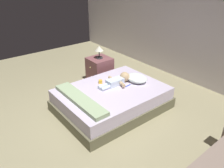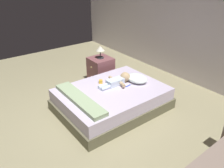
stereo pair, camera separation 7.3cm
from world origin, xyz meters
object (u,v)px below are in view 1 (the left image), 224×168
pillow (137,78)px  nightstand (100,70)px  bed (112,99)px  toy_block (100,82)px  toothbrush (128,85)px  baby (118,80)px  lamp (99,50)px

pillow → nightstand: bearing=-176.5°
bed → toy_block: 0.39m
bed → nightstand: (-1.06, 0.49, 0.08)m
bed → toothbrush: size_ratio=14.17×
bed → baby: (-0.10, 0.22, 0.28)m
nightstand → toothbrush: bearing=-8.7°
pillow → lamp: bearing=-176.5°
bed → nightstand: 1.17m
bed → baby: 0.37m
pillow → lamp: (-1.10, -0.07, 0.28)m
bed → lamp: size_ratio=6.83×
toothbrush → toy_block: (-0.39, -0.34, 0.02)m
bed → lamp: (-1.06, 0.49, 0.55)m
baby → toothbrush: (0.18, 0.09, -0.06)m
toothbrush → baby: bearing=-152.4°
pillow → toy_block: bearing=-120.8°
bed → pillow: 0.62m
nightstand → lamp: (-0.00, 0.00, 0.47)m
bed → pillow: size_ratio=4.35×
pillow → lamp: lamp is taller
pillow → nightstand: (-1.10, -0.07, -0.19)m
baby → pillow: bearing=67.9°
toothbrush → pillow: bearing=100.1°
nightstand → toy_block: size_ratio=6.28×
lamp → pillow: bearing=3.5°
lamp → toy_block: (0.75, -0.52, -0.31)m
baby → lamp: size_ratio=2.41×
baby → toy_block: (-0.21, -0.25, -0.04)m
nightstand → toy_block: bearing=-34.6°
bed → nightstand: bearing=155.1°
baby → lamp: bearing=164.3°
bed → toy_block: (-0.31, -0.03, 0.24)m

